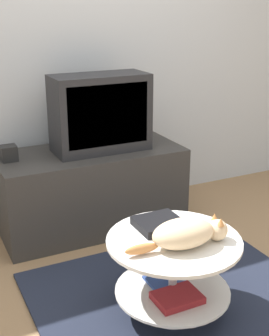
% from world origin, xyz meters
% --- Properties ---
extents(ground_plane, '(12.00, 12.00, 0.00)m').
position_xyz_m(ground_plane, '(0.00, 0.00, 0.00)').
color(ground_plane, '#93704C').
extents(wall_back, '(8.00, 0.05, 2.60)m').
position_xyz_m(wall_back, '(0.00, 1.53, 1.30)').
color(wall_back, silver).
rests_on(wall_back, ground_plane).
extents(rug, '(1.53, 1.42, 0.02)m').
position_xyz_m(rug, '(0.00, 0.00, 0.01)').
color(rug, '#1E2333').
rests_on(rug, ground_plane).
extents(tv_stand, '(1.30, 0.59, 0.58)m').
position_xyz_m(tv_stand, '(-0.08, 1.15, 0.29)').
color(tv_stand, '#33302D').
rests_on(tv_stand, ground_plane).
extents(tv, '(0.66, 0.30, 0.53)m').
position_xyz_m(tv, '(0.00, 1.13, 0.85)').
color(tv, '#232326').
rests_on(tv, tv_stand).
extents(speaker, '(0.10, 0.10, 0.10)m').
position_xyz_m(speaker, '(-0.64, 1.18, 0.63)').
color(speaker, black).
rests_on(speaker, tv_stand).
extents(coffee_table, '(0.68, 0.68, 0.44)m').
position_xyz_m(coffee_table, '(-0.09, -0.04, 0.30)').
color(coffee_table, '#B2B2B7').
rests_on(coffee_table, rug).
extents(dvd_box, '(0.23, 0.21, 0.04)m').
position_xyz_m(dvd_box, '(-0.09, 0.11, 0.48)').
color(dvd_box, black).
rests_on(dvd_box, coffee_table).
extents(cat, '(0.54, 0.21, 0.14)m').
position_xyz_m(cat, '(-0.07, -0.12, 0.52)').
color(cat, beige).
rests_on(cat, coffee_table).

